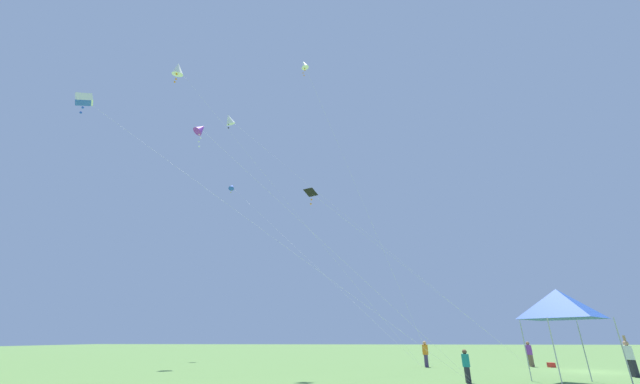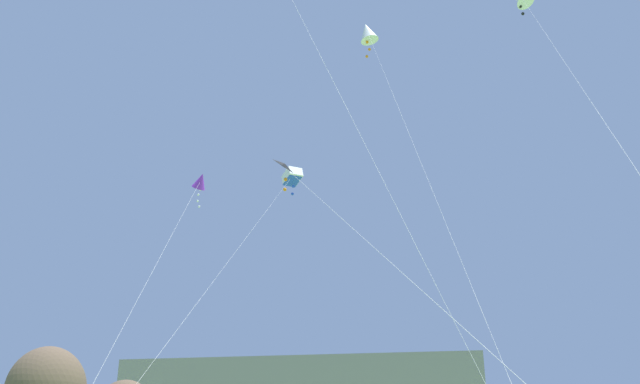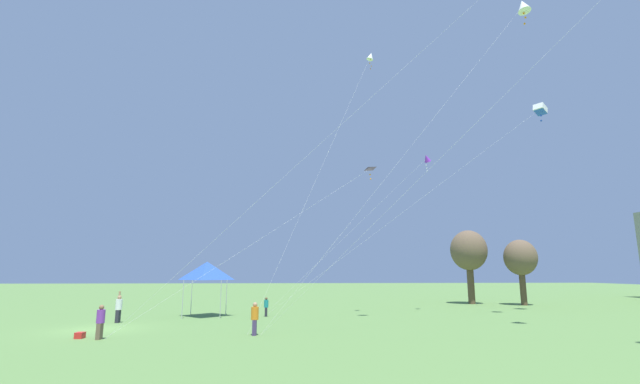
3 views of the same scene
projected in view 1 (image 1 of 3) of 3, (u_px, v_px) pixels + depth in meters
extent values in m
plane|color=#5B8442|center=(592.00, 372.00, 22.64)|extent=(220.00, 220.00, 0.00)
cylinder|color=#B7B7BC|center=(624.00, 352.00, 15.38)|extent=(0.05, 0.05, 2.84)
cylinder|color=#B7B7BC|center=(584.00, 350.00, 18.00)|extent=(0.05, 0.05, 2.84)
cylinder|color=#B7B7BC|center=(555.00, 352.00, 15.59)|extent=(0.05, 0.05, 2.84)
cylinder|color=#B7B7BC|center=(526.00, 350.00, 18.21)|extent=(0.05, 0.05, 2.84)
pyramid|color=blue|center=(559.00, 304.00, 17.61)|extent=(3.16, 3.16, 1.42)
cube|color=red|center=(551.00, 365.00, 26.16)|extent=(0.48, 0.40, 0.32)
cube|color=brown|center=(531.00, 361.00, 26.75)|extent=(0.39, 0.22, 0.82)
cylinder|color=purple|center=(529.00, 350.00, 27.04)|extent=(0.41, 0.41, 0.68)
sphere|color=#896042|center=(528.00, 343.00, 27.21)|extent=(0.26, 0.26, 0.26)
cube|color=#473860|center=(426.00, 361.00, 26.45)|extent=(0.40, 0.22, 0.84)
cylinder|color=orange|center=(425.00, 350.00, 26.74)|extent=(0.42, 0.42, 0.69)
sphere|color=tan|center=(424.00, 343.00, 26.92)|extent=(0.26, 0.26, 0.26)
cube|color=#282833|center=(633.00, 368.00, 19.63)|extent=(0.42, 0.23, 0.87)
cylinder|color=white|center=(628.00, 353.00, 19.93)|extent=(0.44, 0.44, 0.72)
sphere|color=tan|center=(626.00, 343.00, 20.11)|extent=(0.27, 0.27, 0.27)
cylinder|color=tan|center=(625.00, 341.00, 20.16)|extent=(0.20, 0.20, 0.61)
cube|color=#282833|center=(468.00, 375.00, 16.99)|extent=(0.33, 0.18, 0.69)
cylinder|color=teal|center=(466.00, 360.00, 17.23)|extent=(0.35, 0.35, 0.57)
sphere|color=brown|center=(464.00, 352.00, 17.38)|extent=(0.22, 0.22, 0.22)
cylinder|color=silver|center=(302.00, 254.00, 35.44)|extent=(10.06, 19.50, 19.52)
cone|color=blue|center=(232.00, 187.00, 44.52)|extent=(1.18, 0.96, 1.16)
sphere|color=yellow|center=(232.00, 190.00, 44.42)|extent=(0.11, 0.11, 0.11)
sphere|color=yellow|center=(231.00, 192.00, 44.20)|extent=(0.11, 0.11, 0.11)
cylinder|color=silver|center=(237.00, 211.00, 21.05)|extent=(0.38, 24.19, 17.84)
cube|color=white|center=(84.00, 99.00, 25.53)|extent=(1.38, 1.42, 0.87)
cube|color=blue|center=(83.00, 103.00, 25.42)|extent=(1.20, 1.23, 0.36)
sphere|color=blue|center=(83.00, 108.00, 25.34)|extent=(0.16, 0.16, 0.16)
sphere|color=blue|center=(81.00, 113.00, 25.13)|extent=(0.16, 0.16, 0.16)
cylinder|color=silver|center=(425.00, 283.00, 25.52)|extent=(7.80, 15.75, 11.33)
pyramid|color=black|center=(311.00, 192.00, 24.72)|extent=(0.65, 0.96, 0.68)
sphere|color=orange|center=(311.00, 199.00, 24.56)|extent=(0.12, 0.12, 0.12)
sphere|color=orange|center=(311.00, 204.00, 24.41)|extent=(0.12, 0.12, 0.12)
cylinder|color=silver|center=(350.00, 219.00, 32.98)|extent=(1.85, 25.88, 24.45)
cone|color=white|center=(229.00, 119.00, 39.47)|extent=(1.70, 1.64, 1.53)
sphere|color=black|center=(229.00, 124.00, 39.17)|extent=(0.16, 0.16, 0.16)
sphere|color=black|center=(228.00, 128.00, 39.07)|extent=(0.16, 0.16, 0.16)
cylinder|color=silver|center=(321.00, 240.00, 19.04)|extent=(1.73, 14.39, 13.64)
cone|color=purple|center=(201.00, 129.00, 21.39)|extent=(0.93, 0.84, 1.01)
sphere|color=white|center=(199.00, 134.00, 21.26)|extent=(0.10, 0.10, 0.10)
sphere|color=white|center=(200.00, 138.00, 21.11)|extent=(0.10, 0.10, 0.10)
sphere|color=white|center=(199.00, 142.00, 20.98)|extent=(0.10, 0.10, 0.10)
sphere|color=white|center=(199.00, 146.00, 20.96)|extent=(0.10, 0.10, 0.10)
cylinder|color=silver|center=(287.00, 202.00, 29.28)|extent=(5.19, 20.14, 24.65)
cone|color=white|center=(178.00, 69.00, 32.35)|extent=(1.31, 1.14, 1.28)
sphere|color=orange|center=(177.00, 74.00, 32.07)|extent=(0.16, 0.16, 0.16)
sphere|color=orange|center=(176.00, 79.00, 32.00)|extent=(0.16, 0.16, 0.16)
sphere|color=orange|center=(175.00, 82.00, 31.69)|extent=(0.16, 0.16, 0.16)
cylinder|color=silver|center=(367.00, 212.00, 26.71)|extent=(8.12, 8.87, 21.48)
cone|color=white|center=(304.00, 65.00, 27.40)|extent=(0.65, 0.78, 0.75)
sphere|color=orange|center=(305.00, 69.00, 27.30)|extent=(0.09, 0.09, 0.09)
sphere|color=orange|center=(305.00, 70.00, 27.11)|extent=(0.09, 0.09, 0.09)
sphere|color=orange|center=(303.00, 73.00, 27.01)|extent=(0.09, 0.09, 0.09)
sphere|color=orange|center=(304.00, 76.00, 26.91)|extent=(0.09, 0.09, 0.09)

